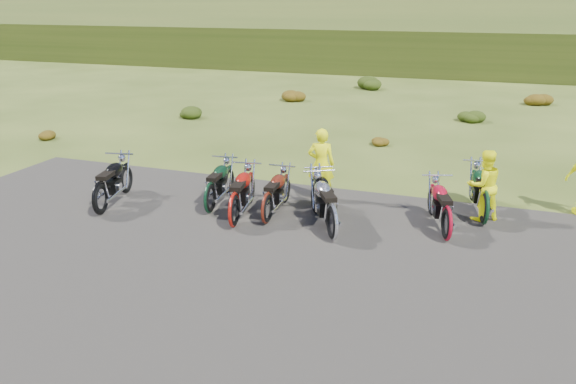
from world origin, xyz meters
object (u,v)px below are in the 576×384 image
at_px(motorcycle_3, 332,241).
at_px(motorcycle_7, 482,225).
at_px(motorcycle_0, 102,215).
at_px(person_middle, 321,165).

distance_m(motorcycle_3, motorcycle_7, 3.65).
bearing_deg(motorcycle_3, motorcycle_7, -86.16).
distance_m(motorcycle_0, motorcycle_7, 8.98).
xyz_separation_m(motorcycle_3, motorcycle_7, (3.04, 2.03, 0.00)).
distance_m(motorcycle_3, person_middle, 2.75).
bearing_deg(motorcycle_0, motorcycle_3, -98.53).
height_order(motorcycle_3, person_middle, person_middle).
distance_m(motorcycle_0, person_middle, 5.50).
height_order(motorcycle_0, motorcycle_7, motorcycle_0).
bearing_deg(motorcycle_0, person_middle, -71.57).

